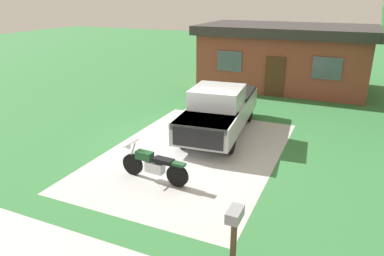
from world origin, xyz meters
name	(u,v)px	position (x,y,z in m)	size (l,w,h in m)	color
ground_plane	(193,153)	(0.00, 0.00, 0.00)	(80.00, 80.00, 0.00)	#34753D
driveway_pad	(193,153)	(0.00, 0.00, 0.00)	(5.58, 8.43, 0.01)	#B3B3B3
motorcycle	(154,165)	(-0.28, -2.20, 0.47)	(2.21, 0.70, 1.09)	black
pickup_truck	(220,109)	(0.13, 2.30, 0.95)	(2.51, 5.78, 1.90)	black
mailbox	(234,222)	(2.90, -4.59, 0.98)	(0.26, 0.48, 1.26)	#4C3823
neighbor_house	(285,56)	(0.96, 10.97, 1.79)	(9.60, 5.60, 3.50)	brown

